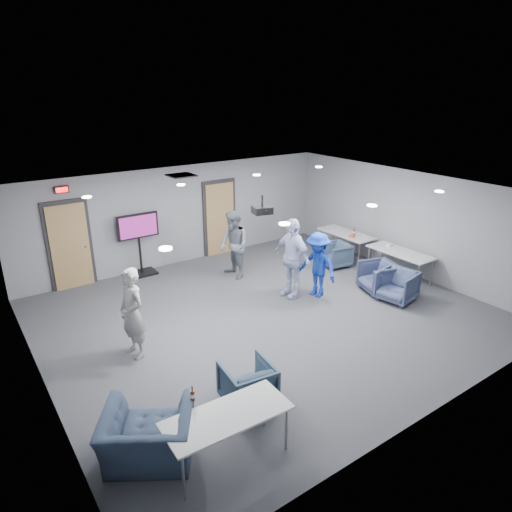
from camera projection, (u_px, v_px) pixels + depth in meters
floor at (267, 315)px, 9.95m from camera, size 9.00×9.00×0.00m
ceiling at (268, 193)px, 9.00m from camera, size 9.00×9.00×0.00m
wall_back at (181, 215)px, 12.54m from camera, size 9.00×0.02×2.70m
wall_front at (435, 340)px, 6.41m from camera, size 9.00×0.02×2.70m
wall_left at (33, 316)px, 7.06m from camera, size 0.02×8.00×2.70m
wall_right at (406, 222)px, 11.89m from camera, size 0.02×8.00×2.70m
door_left at (70, 246)px, 10.99m from camera, size 1.06×0.17×2.24m
door_right at (220, 219)px, 13.25m from camera, size 1.06×0.17×2.24m
exit_sign at (61, 190)px, 10.49m from camera, size 0.32×0.08×0.16m
hvac_diffuser at (181, 175)px, 10.88m from camera, size 0.60×0.60×0.03m
downlights at (268, 194)px, 9.00m from camera, size 6.18×3.78×0.02m
person_a at (132, 313)px, 8.20m from camera, size 0.52×0.69×1.71m
person_b at (234, 245)px, 11.62m from camera, size 0.70×0.88×1.76m
person_c at (292, 258)px, 10.56m from camera, size 0.54×1.14×1.90m
person_d at (318, 265)px, 10.62m from camera, size 0.74×1.09×1.56m
chair_right_a at (335, 255)px, 12.53m from camera, size 0.84×0.82×0.66m
chair_right_b at (378, 277)px, 11.01m from camera, size 0.99×0.97×0.73m
chair_right_c at (397, 286)px, 10.51m from camera, size 0.94×0.92×0.73m
chair_front_a at (248, 384)px, 7.09m from camera, size 0.83×0.85×0.70m
chair_front_b at (149, 436)px, 5.99m from camera, size 1.52×1.48×0.75m
table_right_a at (346, 235)px, 13.08m from camera, size 0.72×1.72×0.73m
table_right_b at (400, 253)px, 11.62m from camera, size 0.71×1.71×0.73m
table_front_left at (227, 418)px, 5.89m from camera, size 1.70×0.76×0.73m
bottle_front at (192, 395)px, 6.10m from camera, size 0.06×0.06×0.24m
bottle_right at (354, 232)px, 12.86m from camera, size 0.06×0.06×0.24m
snack_box at (352, 236)px, 12.71m from camera, size 0.24×0.20×0.05m
wrapper at (390, 245)px, 12.04m from camera, size 0.22×0.16×0.05m
tv_stand at (139, 241)px, 11.77m from camera, size 1.08×0.51×1.65m
projector at (262, 210)px, 8.97m from camera, size 0.43×0.39×0.36m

